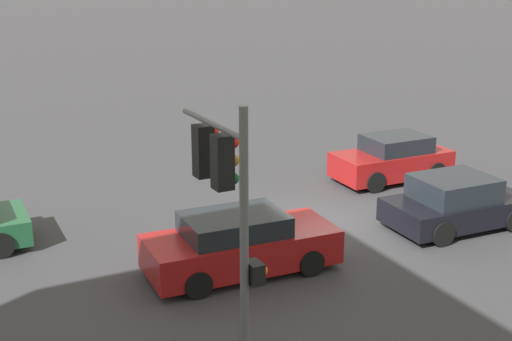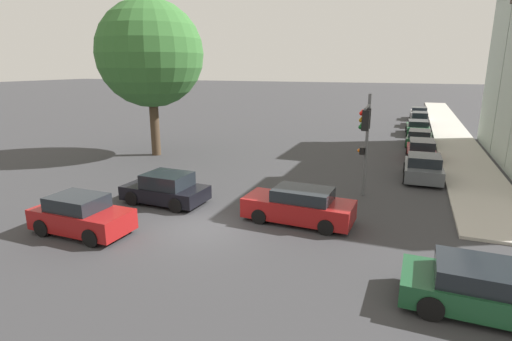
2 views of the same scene
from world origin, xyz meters
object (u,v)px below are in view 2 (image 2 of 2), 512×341
street_tree (150,54)px  parked_car_3 (418,128)px  parked_car_5 (419,113)px  traffic_signal (365,129)px  crossing_car_3 (299,206)px  crossing_car_2 (166,189)px  parked_car_0 (423,168)px  crossing_car_1 (81,216)px  parked_car_4 (419,120)px  crossing_car_0 (483,289)px  parked_car_1 (421,150)px  parked_car_2 (419,138)px

street_tree → parked_car_3: street_tree is taller
parked_car_5 → traffic_signal: bearing=174.8°
traffic_signal → parked_car_5: (2.77, 33.04, -2.69)m
crossing_car_3 → parked_car_5: (4.79, 36.79, 0.02)m
crossing_car_2 → parked_car_5: (11.18, 36.73, 0.03)m
parked_car_0 → street_tree: bearing=88.5°
crossing_car_1 → crossing_car_3: size_ratio=0.85×
traffic_signal → parked_car_4: (2.76, 27.05, -2.69)m
crossing_car_0 → parked_car_4: parked_car_4 is taller
traffic_signal → crossing_car_2: 9.58m
parked_car_0 → parked_car_4: 22.24m
parked_car_5 → parked_car_1: bearing=179.5°
parked_car_2 → parked_car_4: bearing=1.9°
street_tree → parked_car_4: size_ratio=2.25×
crossing_car_2 → parked_car_0: size_ratio=1.00×
street_tree → parked_car_3: size_ratio=2.32×
street_tree → parked_car_1: bearing=16.4°
traffic_signal → parked_car_1: bearing=-106.4°
parked_car_1 → parked_car_2: 5.36m
street_tree → parked_car_0: bearing=-0.5°
crossing_car_1 → parked_car_0: crossing_car_1 is taller
traffic_signal → parked_car_1: size_ratio=1.08×
crossing_car_0 → crossing_car_2: size_ratio=1.05×
parked_car_2 → parked_car_1: bearing=-176.9°
crossing_car_3 → parked_car_1: bearing=-106.3°
parked_car_1 → parked_car_3: size_ratio=1.01×
crossing_car_0 → parked_car_4: 35.09m
traffic_signal → crossing_car_0: (4.02, -8.01, -2.77)m
parked_car_5 → parked_car_3: bearing=178.7°
street_tree → parked_car_4: (17.73, 22.09, -6.28)m
street_tree → crossing_car_0: bearing=-34.4°
crossing_car_2 → parked_car_2: 22.21m
traffic_signal → parked_car_1: traffic_signal is taller
crossing_car_0 → parked_car_3: parked_car_3 is taller
street_tree → crossing_car_1: (5.53, -12.79, -6.28)m
crossing_car_3 → parked_car_4: size_ratio=0.96×
parked_car_0 → crossing_car_3: bearing=149.6°
crossing_car_2 → parked_car_4: (11.16, 30.75, 0.03)m
parked_car_1 → parked_car_2: (-0.07, 5.36, -0.03)m
street_tree → crossing_car_2: street_tree is taller
crossing_car_3 → crossing_car_2: bearing=2.2°
crossing_car_1 → parked_car_5: (12.21, 40.87, 0.00)m
crossing_car_0 → crossing_car_2: bearing=162.3°
street_tree → crossing_car_0: size_ratio=2.58×
crossing_car_1 → parked_car_1: size_ratio=0.84×
crossing_car_1 → parked_car_2: bearing=63.6°
crossing_car_2 → parked_car_2: bearing=-117.9°
crossing_car_0 → street_tree: bearing=147.1°
parked_car_1 → parked_car_0: bearing=178.7°
parked_car_2 → parked_car_3: (-0.09, 5.65, 0.02)m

